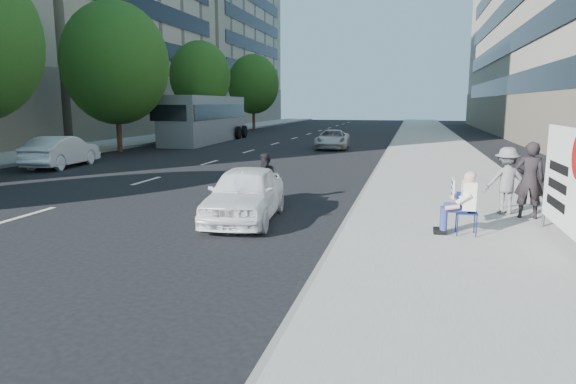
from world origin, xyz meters
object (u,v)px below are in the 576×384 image
(protest_banner, at_px, (567,179))
(bus, at_px, (206,119))
(motorcycle, at_px, (267,181))
(white_sedan_far, at_px, (333,139))
(white_sedan_near, at_px, (245,194))
(pedestrian_woman, at_px, (529,180))
(white_sedan_mid, at_px, (62,152))
(seated_protester, at_px, (461,199))
(jogger, at_px, (506,181))

(protest_banner, height_order, bus, bus)
(protest_banner, height_order, motorcycle, protest_banner)
(protest_banner, height_order, white_sedan_far, protest_banner)
(protest_banner, bearing_deg, white_sedan_near, 169.64)
(white_sedan_far, bearing_deg, pedestrian_woman, -72.34)
(pedestrian_woman, bearing_deg, white_sedan_near, 16.17)
(white_sedan_mid, height_order, motorcycle, motorcycle)
(white_sedan_near, relative_size, white_sedan_mid, 0.92)
(motorcycle, bearing_deg, white_sedan_far, 96.09)
(seated_protester, relative_size, white_sedan_far, 0.31)
(pedestrian_woman, height_order, protest_banner, protest_banner)
(protest_banner, bearing_deg, motorcycle, 153.69)
(jogger, bearing_deg, motorcycle, -17.09)
(jogger, relative_size, white_sedan_far, 0.38)
(seated_protester, relative_size, motorcycle, 0.64)
(white_sedan_far, relative_size, motorcycle, 2.06)
(pedestrian_woman, xyz_separation_m, bus, (-17.39, 22.67, 0.60))
(white_sedan_near, xyz_separation_m, white_sedan_far, (-0.98, 20.11, -0.07))
(protest_banner, relative_size, white_sedan_mid, 0.73)
(pedestrian_woman, height_order, white_sedan_mid, pedestrian_woman)
(seated_protester, bearing_deg, white_sedan_far, 105.60)
(white_sedan_near, bearing_deg, protest_banner, -16.18)
(bus, bearing_deg, protest_banner, -58.36)
(jogger, xyz_separation_m, bus, (-16.95, 22.28, 0.68))
(seated_protester, distance_m, jogger, 2.63)
(pedestrian_woman, relative_size, white_sedan_far, 0.42)
(white_sedan_mid, xyz_separation_m, bus, (0.30, 15.74, 0.95))
(bus, bearing_deg, white_sedan_far, -23.86)
(white_sedan_far, height_order, bus, bus)
(white_sedan_mid, relative_size, motorcycle, 2.04)
(pedestrian_woman, xyz_separation_m, white_sedan_near, (-6.51, -1.14, -0.39))
(white_sedan_mid, xyz_separation_m, white_sedan_far, (10.20, 12.04, -0.10))
(jogger, height_order, bus, bus)
(white_sedan_mid, bearing_deg, motorcycle, 145.68)
(seated_protester, height_order, white_sedan_near, seated_protester)
(pedestrian_woman, height_order, white_sedan_far, pedestrian_woman)
(white_sedan_far, bearing_deg, bus, 155.63)
(protest_banner, relative_size, white_sedan_near, 0.80)
(jogger, bearing_deg, pedestrian_woman, 125.73)
(protest_banner, relative_size, motorcycle, 1.50)
(white_sedan_near, distance_m, motorcycle, 2.10)
(seated_protester, xyz_separation_m, motorcycle, (-4.92, 2.90, -0.24))
(pedestrian_woman, relative_size, bus, 0.15)
(white_sedan_near, bearing_deg, bus, 108.73)
(white_sedan_near, bearing_deg, pedestrian_woman, 4.10)
(pedestrian_woman, distance_m, bus, 28.58)
(seated_protester, height_order, bus, bus)
(jogger, bearing_deg, protest_banner, 89.92)
(seated_protester, xyz_separation_m, jogger, (1.21, 2.34, 0.08))
(jogger, xyz_separation_m, white_sedan_far, (-7.05, 18.58, -0.37))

